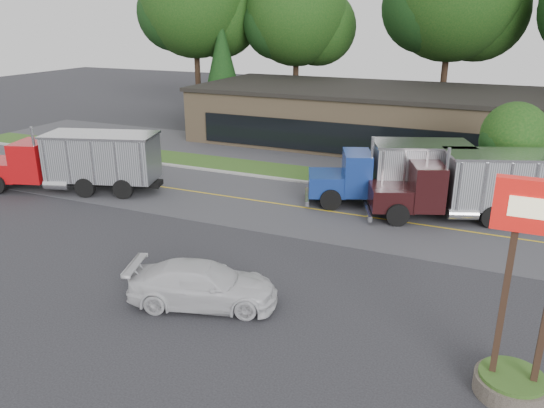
{
  "coord_description": "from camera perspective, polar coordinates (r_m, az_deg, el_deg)",
  "views": [
    {
      "loc": [
        9.4,
        -15.74,
        9.5
      ],
      "look_at": [
        0.59,
        4.21,
        1.8
      ],
      "focal_mm": 35.0,
      "sensor_mm": 36.0,
      "label": 1
    }
  ],
  "objects": [
    {
      "name": "bilo_sign",
      "position": [
        15.24,
        25.22,
        -11.98
      ],
      "size": [
        2.2,
        1.9,
        5.95
      ],
      "color": "#6B6054",
      "rests_on": "ground"
    },
    {
      "name": "strip_mall",
      "position": [
        43.05,
        13.72,
        8.87
      ],
      "size": [
        32.0,
        12.0,
        4.0
      ],
      "primitive_type": "cube",
      "color": "#8C7456",
      "rests_on": "ground"
    },
    {
      "name": "dump_truck_maroon",
      "position": [
        27.67,
        20.87,
        2.0
      ],
      "size": [
        9.13,
        5.44,
        3.36
      ],
      "rotation": [
        0.0,
        0.0,
        3.5
      ],
      "color": "black",
      "rests_on": "ground"
    },
    {
      "name": "tree_far_a",
      "position": [
        56.1,
        -8.08,
        20.2
      ],
      "size": [
        11.43,
        10.76,
        16.31
      ],
      "color": "#382619",
      "rests_on": "ground"
    },
    {
      "name": "evergreen_left",
      "position": [
        52.49,
        -5.38,
        14.73
      ],
      "size": [
        4.21,
        4.21,
        9.56
      ],
      "color": "#382619",
      "rests_on": "ground"
    },
    {
      "name": "dump_truck_blue",
      "position": [
        28.79,
        13.36,
        3.41
      ],
      "size": [
        8.63,
        5.26,
        3.36
      ],
      "rotation": [
        0.0,
        0.0,
        3.51
      ],
      "color": "black",
      "rests_on": "ground"
    },
    {
      "name": "far_parking",
      "position": [
        38.15,
        8.83,
        4.8
      ],
      "size": [
        60.0,
        7.0,
        0.02
      ],
      "primitive_type": "cube",
      "color": "#4F4F54",
      "rests_on": "ground"
    },
    {
      "name": "center_line",
      "position": [
        28.12,
        2.84,
        -0.32
      ],
      "size": [
        60.0,
        0.12,
        0.01
      ],
      "primitive_type": "cube",
      "color": "gold",
      "rests_on": "ground"
    },
    {
      "name": "tree_verge",
      "position": [
        31.39,
        24.7,
        6.44
      ],
      "size": [
        3.73,
        3.51,
        5.33
      ],
      "color": "#382619",
      "rests_on": "ground"
    },
    {
      "name": "rally_car",
      "position": [
        18.73,
        -7.42,
        -8.58
      ],
      "size": [
        5.56,
        3.56,
        1.5
      ],
      "primitive_type": "imported",
      "rotation": [
        0.0,
        0.0,
        1.88
      ],
      "color": "silver",
      "rests_on": "ground"
    },
    {
      "name": "ground",
      "position": [
        20.65,
        -6.3,
        -8.07
      ],
      "size": [
        140.0,
        140.0,
        0.0
      ],
      "primitive_type": "plane",
      "color": "#37373D",
      "rests_on": "ground"
    },
    {
      "name": "curb",
      "position": [
        31.87,
        5.56,
        2.01
      ],
      "size": [
        60.0,
        0.3,
        0.12
      ],
      "primitive_type": "cube",
      "color": "#9E9E99",
      "rests_on": "ground"
    },
    {
      "name": "road",
      "position": [
        28.12,
        2.84,
        -0.32
      ],
      "size": [
        60.0,
        8.0,
        0.02
      ],
      "primitive_type": "cube",
      "color": "#4F4F54",
      "rests_on": "ground"
    },
    {
      "name": "dump_truck_red",
      "position": [
        32.22,
        -20.1,
        4.46
      ],
      "size": [
        10.72,
        5.44,
        3.36
      ],
      "rotation": [
        0.0,
        0.0,
        3.44
      ],
      "color": "black",
      "rests_on": "ground"
    },
    {
      "name": "tree_far_c",
      "position": [
        50.17,
        19.03,
        20.02
      ],
      "size": [
        11.93,
        11.22,
        17.01
      ],
      "color": "#382619",
      "rests_on": "ground"
    },
    {
      "name": "grass_verge",
      "position": [
        33.52,
        6.55,
        2.85
      ],
      "size": [
        60.0,
        3.4,
        0.03
      ],
      "primitive_type": "cube",
      "color": "#2F531C",
      "rests_on": "ground"
    },
    {
      "name": "tree_far_b",
      "position": [
        53.45,
        2.88,
        19.22
      ],
      "size": [
        10.23,
        9.63,
        14.59
      ],
      "color": "#382619",
      "rests_on": "ground"
    }
  ]
}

